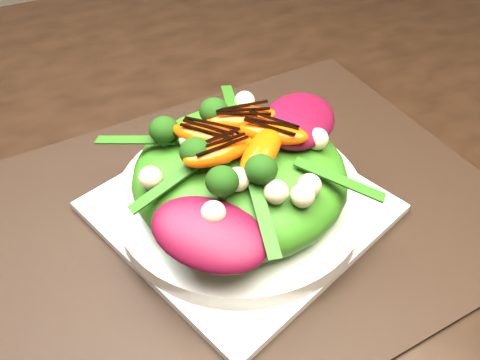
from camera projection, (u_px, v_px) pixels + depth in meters
name	position (u px, v px, depth m)	size (l,w,h in m)	color
dining_table	(126.00, 167.00, 0.58)	(1.60, 0.90, 0.75)	black
placemat	(240.00, 212.00, 0.50)	(0.51, 0.39, 0.00)	black
plate_base	(240.00, 207.00, 0.50)	(0.24, 0.24, 0.01)	silver
salad_bowl	(240.00, 198.00, 0.49)	(0.24, 0.24, 0.02)	silver
lettuce_mound	(240.00, 175.00, 0.47)	(0.20, 0.20, 0.07)	#316D14
radicchio_leaf	(299.00, 120.00, 0.47)	(0.10, 0.06, 0.02)	#4A071A
orange_segment	(218.00, 125.00, 0.46)	(0.07, 0.03, 0.02)	#F13A03
broccoli_floret	(172.00, 126.00, 0.45)	(0.04, 0.04, 0.04)	black
macadamia_nut	(293.00, 146.00, 0.44)	(0.02, 0.02, 0.02)	beige
balsamic_drizzle	(218.00, 116.00, 0.45)	(0.05, 0.00, 0.00)	black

